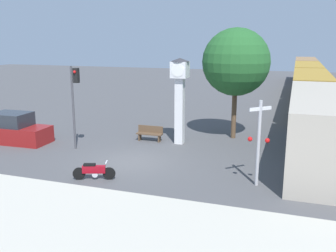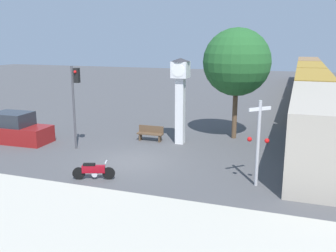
# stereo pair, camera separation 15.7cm
# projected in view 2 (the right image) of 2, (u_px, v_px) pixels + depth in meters

# --- Properties ---
(ground_plane) EXTENTS (120.00, 120.00, 0.00)m
(ground_plane) POSITION_uv_depth(u_px,v_px,m) (131.00, 162.00, 18.92)
(ground_plane) COLOR #4C4C4F
(sidewalk_strip) EXTENTS (36.00, 6.00, 0.10)m
(sidewalk_strip) POSITION_uv_depth(u_px,v_px,m) (48.00, 220.00, 12.72)
(sidewalk_strip) COLOR #BCB7A8
(sidewalk_strip) RESTS_ON ground_plane
(motorcycle) EXTENTS (1.80, 0.75, 0.83)m
(motorcycle) POSITION_uv_depth(u_px,v_px,m) (94.00, 171.00, 16.50)
(motorcycle) COLOR black
(motorcycle) RESTS_ON ground_plane
(clock_tower) EXTENTS (1.11, 1.11, 5.03)m
(clock_tower) POSITION_uv_depth(u_px,v_px,m) (180.00, 88.00, 21.59)
(clock_tower) COLOR white
(clock_tower) RESTS_ON ground_plane
(freight_train) EXTENTS (2.80, 48.63, 3.40)m
(freight_train) POSITION_uv_depth(u_px,v_px,m) (311.00, 86.00, 35.99)
(freight_train) COLOR #ADA393
(freight_train) RESTS_ON ground_plane
(traffic_light) EXTENTS (0.50, 0.35, 4.65)m
(traffic_light) POSITION_uv_depth(u_px,v_px,m) (75.00, 93.00, 20.52)
(traffic_light) COLOR #47474C
(traffic_light) RESTS_ON ground_plane
(railroad_crossing_signal) EXTENTS (0.90, 0.82, 3.66)m
(railroad_crossing_signal) POSITION_uv_depth(u_px,v_px,m) (258.00, 140.00, 15.44)
(railroad_crossing_signal) COLOR #B7B7BC
(railroad_crossing_signal) RESTS_ON ground_plane
(street_tree) EXTENTS (4.08, 4.08, 6.76)m
(street_tree) POSITION_uv_depth(u_px,v_px,m) (237.00, 62.00, 22.49)
(street_tree) COLOR brown
(street_tree) RESTS_ON ground_plane
(bench) EXTENTS (1.60, 0.44, 0.92)m
(bench) POSITION_uv_depth(u_px,v_px,m) (150.00, 133.00, 22.78)
(bench) COLOR brown
(bench) RESTS_ON ground_plane
(parked_car) EXTENTS (4.25, 1.93, 1.80)m
(parked_car) POSITION_uv_depth(u_px,v_px,m) (15.00, 130.00, 22.50)
(parked_car) COLOR maroon
(parked_car) RESTS_ON ground_plane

